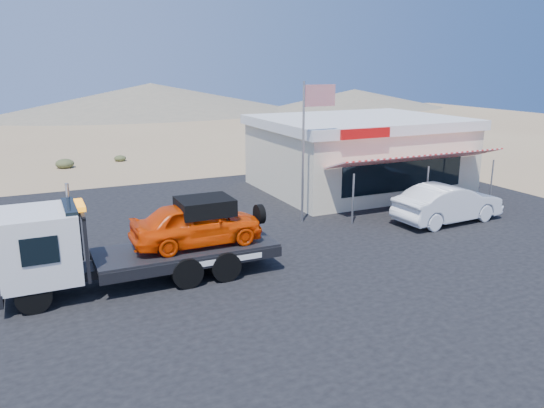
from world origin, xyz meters
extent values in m
plane|color=#977956|center=(0.00, 0.00, 0.00)|extent=(120.00, 120.00, 0.00)
cube|color=black|center=(2.00, 3.00, 0.01)|extent=(32.00, 24.00, 0.02)
cylinder|color=black|center=(-6.14, -0.15, 0.50)|extent=(0.96, 0.29, 0.96)
cylinder|color=black|center=(-6.14, 1.77, 0.50)|extent=(0.96, 0.29, 0.96)
cylinder|color=black|center=(-1.82, -0.15, 0.50)|extent=(0.96, 0.53, 0.96)
cylinder|color=black|center=(-1.82, 1.77, 0.50)|extent=(0.96, 0.53, 0.96)
cylinder|color=black|center=(-0.57, -0.15, 0.50)|extent=(0.96, 0.53, 0.96)
cylinder|color=black|center=(-0.57, 1.77, 0.50)|extent=(0.96, 0.53, 0.96)
cube|color=black|center=(-2.59, 0.81, 0.64)|extent=(7.88, 0.96, 0.29)
cube|color=white|center=(-5.85, 0.81, 1.65)|extent=(2.11, 2.26, 2.02)
cube|color=black|center=(-4.94, 0.81, 2.33)|extent=(0.34, 1.92, 0.86)
cube|color=black|center=(-4.65, 0.81, 1.61)|extent=(0.10, 2.11, 1.92)
cube|color=orange|center=(-4.65, 0.81, 2.71)|extent=(0.24, 1.15, 0.14)
cube|color=black|center=(-1.53, 0.81, 0.91)|extent=(5.76, 2.21, 0.14)
imported|color=#F44204|center=(-1.15, 0.81, 1.70)|extent=(4.23, 1.70, 1.44)
cube|color=black|center=(-0.86, 0.81, 2.25)|extent=(1.73, 1.44, 0.53)
imported|color=silver|center=(10.43, 1.83, 0.85)|extent=(5.13, 2.06, 1.66)
cube|color=beige|center=(10.50, 9.00, 1.72)|extent=(10.00, 8.00, 3.40)
cube|color=white|center=(10.50, 9.00, 3.67)|extent=(10.40, 8.40, 0.50)
cube|color=red|center=(8.00, 4.74, 3.67)|extent=(2.60, 0.12, 0.45)
cube|color=black|center=(10.50, 4.98, 1.52)|extent=(7.00, 0.06, 1.60)
cube|color=red|center=(10.50, 4.10, 2.47)|extent=(9.00, 1.73, 0.61)
cylinder|color=#99999E|center=(6.50, 3.30, 1.12)|extent=(0.08, 0.08, 2.20)
cylinder|color=#99999E|center=(10.50, 3.30, 1.12)|extent=(0.08, 0.08, 2.20)
cylinder|color=#99999E|center=(14.50, 3.30, 1.12)|extent=(0.08, 0.08, 2.20)
cylinder|color=#99999E|center=(4.70, 4.50, 3.02)|extent=(0.10, 0.10, 6.00)
cube|color=#B20C14|center=(5.45, 4.50, 5.42)|extent=(1.50, 0.02, 0.90)
ellipsoid|color=#424826|center=(-3.75, 22.18, 0.32)|extent=(1.19, 1.19, 0.64)
ellipsoid|color=#424826|center=(0.01, 23.24, 0.22)|extent=(0.82, 0.82, 0.44)
cone|color=#726B59|center=(10.00, 58.00, 2.10)|extent=(44.00, 44.00, 4.20)
cone|color=#726B59|center=(40.00, 54.00, 1.50)|extent=(32.00, 32.00, 3.00)
camera|label=1|loc=(-5.83, -15.09, 6.69)|focal=35.00mm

